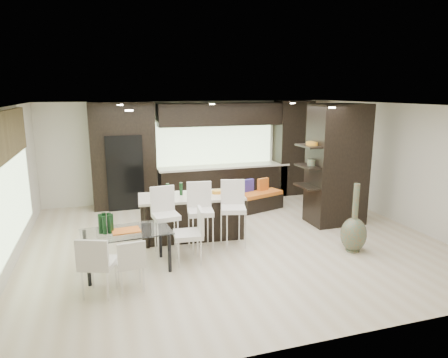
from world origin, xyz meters
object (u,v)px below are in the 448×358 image
object	(u,v)px
kitchen_island	(191,216)
chair_near	(130,266)
floor_vase	(355,218)
dining_table	(127,251)
stool_left	(166,228)
stool_right	(233,221)
chair_end	(188,238)
bench	(260,201)
stool_mid	(201,224)
chair_far	(99,267)

from	to	relation	value
kitchen_island	chair_near	xyz separation A→B (m)	(-1.39, -1.95, -0.06)
floor_vase	dining_table	size ratio (longest dim) A/B	0.91
stool_left	stool_right	size ratio (longest dim) A/B	0.97
stool_right	chair_end	xyz separation A→B (m)	(-0.99, -0.47, -0.07)
chair_near	chair_end	size ratio (longest dim) A/B	0.85
kitchen_island	bench	size ratio (longest dim) A/B	1.77
stool_mid	bench	bearing A→B (deg)	53.74
chair_near	chair_end	xyz separation A→B (m)	(1.05, 0.69, 0.07)
chair_near	chair_far	world-z (taller)	chair_far
stool_mid	bench	xyz separation A→B (m)	(2.10, 2.15, -0.30)
stool_left	chair_far	size ratio (longest dim) A/B	1.17
stool_mid	dining_table	xyz separation A→B (m)	(-1.39, -0.47, -0.18)
stool_right	chair_end	world-z (taller)	stool_right
stool_left	stool_mid	distance (m)	0.65
stool_left	stool_right	distance (m)	1.29
chair_end	bench	bearing A→B (deg)	-37.58
stool_mid	chair_near	world-z (taller)	stool_mid
stool_mid	floor_vase	world-z (taller)	floor_vase
stool_right	bench	world-z (taller)	stool_right
stool_mid	stool_right	size ratio (longest dim) A/B	1.00
stool_mid	chair_near	xyz separation A→B (m)	(-1.39, -1.16, -0.14)
kitchen_island	floor_vase	distance (m)	3.21
stool_left	chair_near	world-z (taller)	stool_left
bench	stool_mid	bearing A→B (deg)	-152.45
kitchen_island	stool_mid	world-z (taller)	stool_mid
stool_mid	bench	world-z (taller)	stool_mid
chair_near	chair_far	distance (m)	0.46
kitchen_island	chair_far	bearing A→B (deg)	-127.95
kitchen_island	chair_near	distance (m)	2.39
kitchen_island	chair_end	bearing A→B (deg)	-100.21
stool_right	floor_vase	bearing A→B (deg)	-7.98
bench	floor_vase	world-z (taller)	floor_vase
stool_right	chair_end	distance (m)	1.10
kitchen_island	dining_table	world-z (taller)	kitchen_island
stool_mid	stool_left	bearing A→B (deg)	-172.59
chair_end	floor_vase	bearing A→B (deg)	-92.28
kitchen_island	dining_table	bearing A→B (deg)	-132.89
stool_mid	chair_end	distance (m)	0.58
floor_vase	stool_left	bearing A→B (deg)	165.30
kitchen_island	dining_table	size ratio (longest dim) A/B	1.46
dining_table	chair_end	bearing A→B (deg)	-5.22
floor_vase	dining_table	world-z (taller)	floor_vase
stool_left	bench	distance (m)	3.50
floor_vase	chair_end	size ratio (longest dim) A/B	1.46
bench	chair_near	distance (m)	4.81
stool_left	chair_end	distance (m)	0.57
kitchen_island	stool_mid	size ratio (longest dim) A/B	2.01
stool_mid	kitchen_island	bearing A→B (deg)	98.01
stool_left	chair_near	size ratio (longest dim) A/B	1.33
stool_right	kitchen_island	bearing A→B (deg)	144.43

